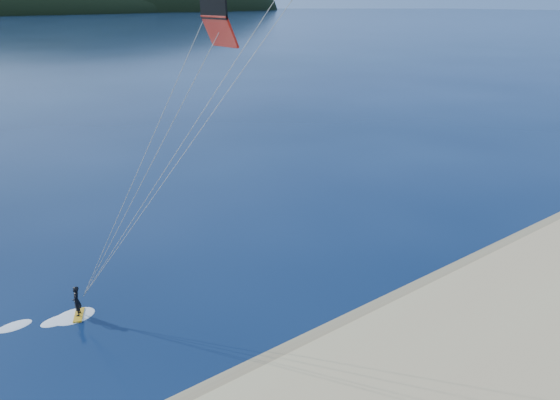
% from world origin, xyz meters
% --- Properties ---
extents(wet_sand, '(220.00, 2.50, 0.10)m').
position_xyz_m(wet_sand, '(0.00, 4.50, 0.05)').
color(wet_sand, '#917754').
rests_on(wet_sand, ground).
extents(kitesurfer_near, '(21.83, 8.77, 17.87)m').
position_xyz_m(kitesurfer_near, '(1.70, 8.22, 13.80)').
color(kitesurfer_near, gold).
rests_on(kitesurfer_near, ground).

